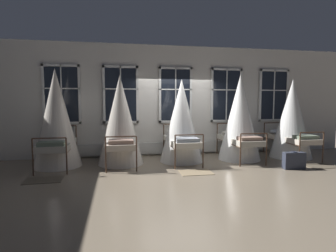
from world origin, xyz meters
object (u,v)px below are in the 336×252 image
at_px(cot_first, 56,120).
at_px(cot_fourth, 240,118).
at_px(cot_third, 181,122).
at_px(cot_fifth, 292,120).
at_px(cot_second, 120,121).
at_px(suitcase_dark, 294,160).

distance_m(cot_first, cot_fourth, 5.29).
xyz_separation_m(cot_first, cot_third, (3.48, 0.01, -0.11)).
bearing_deg(cot_first, cot_fifth, -91.42).
xyz_separation_m(cot_second, cot_third, (1.77, 0.03, -0.04)).
bearing_deg(cot_fifth, cot_first, 89.15).
distance_m(cot_third, cot_fifth, 3.56).
xyz_separation_m(cot_fifth, suitcase_dark, (-0.87, -1.40, -0.97)).
xyz_separation_m(cot_fourth, cot_fifth, (1.75, -0.02, -0.07)).
bearing_deg(cot_second, cot_fifth, -90.38).
distance_m(cot_first, cot_fifth, 7.04).
bearing_deg(cot_second, cot_fourth, -90.34).
bearing_deg(cot_second, cot_third, -88.85).
height_order(cot_fourth, cot_fifth, cot_fourth).
height_order(cot_first, cot_fifth, cot_first).
bearing_deg(cot_fifth, cot_fourth, 89.11).
distance_m(cot_second, cot_third, 1.78).
relative_size(cot_second, suitcase_dark, 4.34).
height_order(cot_first, cot_fourth, cot_first).
xyz_separation_m(cot_first, cot_fourth, (5.29, -0.06, -0.02)).
height_order(cot_second, cot_fourth, cot_fourth).
distance_m(cot_second, cot_fourth, 3.59).
distance_m(cot_fifth, suitcase_dark, 1.91).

